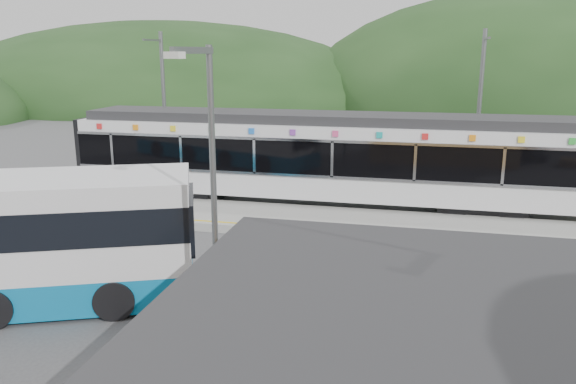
# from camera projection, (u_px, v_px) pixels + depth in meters

# --- Properties ---
(ground) EXTENTS (120.00, 120.00, 0.00)m
(ground) POSITION_uv_depth(u_px,v_px,m) (259.00, 254.00, 17.37)
(ground) COLOR #4C4C4F
(ground) RESTS_ON ground
(hills) EXTENTS (146.00, 149.00, 26.00)m
(hills) POSITION_uv_depth(u_px,v_px,m) (457.00, 219.00, 21.02)
(hills) COLOR #1E3D19
(hills) RESTS_ON ground
(platform) EXTENTS (26.00, 3.20, 0.30)m
(platform) POSITION_uv_depth(u_px,v_px,m) (284.00, 219.00, 20.46)
(platform) COLOR #9E9E99
(platform) RESTS_ON ground
(yellow_line) EXTENTS (26.00, 0.10, 0.01)m
(yellow_line) POSITION_uv_depth(u_px,v_px,m) (275.00, 226.00, 19.19)
(yellow_line) COLOR yellow
(yellow_line) RESTS_ON platform
(train) EXTENTS (20.44, 3.01, 3.74)m
(train) POSITION_uv_depth(u_px,v_px,m) (326.00, 156.00, 22.31)
(train) COLOR black
(train) RESTS_ON ground
(catenary_mast_west) EXTENTS (0.18, 1.80, 7.00)m
(catenary_mast_west) POSITION_uv_depth(u_px,v_px,m) (164.00, 106.00, 26.11)
(catenary_mast_west) COLOR slate
(catenary_mast_west) RESTS_ON ground
(catenary_mast_east) EXTENTS (0.18, 1.80, 7.00)m
(catenary_mast_east) POSITION_uv_depth(u_px,v_px,m) (479.00, 113.00, 23.06)
(catenary_mast_east) COLOR slate
(catenary_mast_east) RESTS_ON ground
(lamp_post) EXTENTS (0.45, 1.13, 6.20)m
(lamp_post) POSITION_uv_depth(u_px,v_px,m) (211.00, 178.00, 10.83)
(lamp_post) COLOR slate
(lamp_post) RESTS_ON ground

